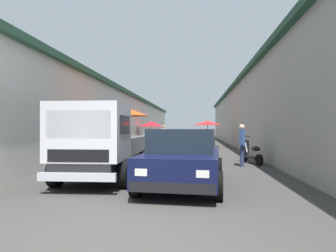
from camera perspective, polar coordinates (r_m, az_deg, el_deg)
name	(u,v)px	position (r m, az deg, el deg)	size (l,w,h in m)	color
ground	(180,152)	(17.34, 2.40, -5.23)	(90.00, 90.00, 0.00)	#3D3A38
building_left_whitewash	(77,120)	(21.22, -17.56, 1.20)	(49.80, 7.50, 4.07)	silver
building_right_concrete	(294,114)	(20.55, 23.82, 2.28)	(49.80, 7.50, 4.80)	#A39E93
fruit_stall_far_right	(207,127)	(22.22, 7.78, -0.19)	(2.26, 2.26, 2.08)	#9E9EA3
fruit_stall_far_left	(151,127)	(23.87, -3.36, -0.15)	(2.21, 2.21, 2.09)	#9E9EA3
fruit_stall_mid_lane	(122,118)	(11.88, -9.14, 1.57)	(2.15, 2.15, 2.43)	#9E9EA3
hatchback_car	(184,157)	(7.36, 3.22, -6.13)	(4.03, 2.17, 1.45)	#0F1438
delivery_truck	(99,144)	(8.02, -13.61, -3.48)	(4.96, 2.06, 2.08)	black
vendor_by_crates	(242,142)	(11.33, 14.48, -3.12)	(0.64, 0.25, 1.61)	navy
vendor_in_shade	(163,135)	(20.56, -0.94, -1.73)	(0.51, 0.47, 1.68)	#232328
parked_scooter	(251,153)	(12.37, 16.20, -5.11)	(1.65, 0.65, 1.14)	black
plastic_stool	(190,146)	(18.60, 4.37, -3.89)	(0.30, 0.30, 0.43)	#194CB2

